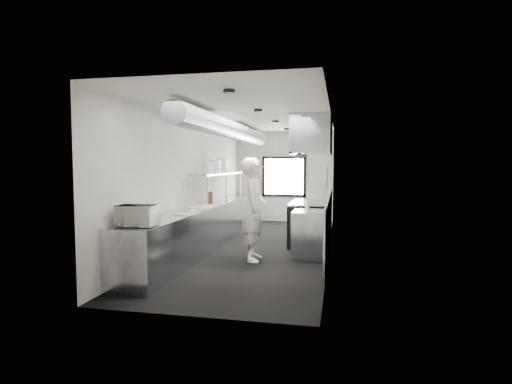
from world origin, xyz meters
The scene contains 35 objects.
floor centered at (0.00, 0.00, 0.00)m, with size 3.00×8.00×0.01m, color black.
ceiling centered at (0.00, 0.00, 2.80)m, with size 3.00×8.00×0.01m, color beige.
wall_back centered at (0.00, 4.00, 1.40)m, with size 3.00×0.02×2.80m, color silver.
wall_front centered at (0.00, -4.00, 1.40)m, with size 3.00×0.02×2.80m, color silver.
wall_left centered at (-1.50, 0.00, 1.40)m, with size 0.02×8.00×2.80m, color silver.
wall_right centered at (1.50, 0.00, 1.40)m, with size 0.02×8.00×2.80m, color silver.
wall_cladding centered at (1.48, 0.30, 0.55)m, with size 0.03×5.50×1.10m, color gray.
hvac_duct centered at (-0.70, 0.40, 2.55)m, with size 0.40×0.40×6.40m, color #9B9CA3.
service_window centered at (0.00, 3.96, 1.40)m, with size 1.36×0.05×1.25m.
exhaust_hood centered at (1.10, 0.70, 2.39)m, with size 0.81×2.20×0.88m.
prep_counter centered at (-1.15, -0.50, 0.45)m, with size 0.70×6.00×0.90m, color gray.
pass_shelf centered at (-1.19, 1.00, 1.54)m, with size 0.45×3.00×0.68m.
range centered at (1.04, 0.70, 0.47)m, with size 0.88×1.60×0.94m.
bottle_station centered at (1.15, -0.70, 0.45)m, with size 0.65×0.80×0.90m, color gray.
far_work_table centered at (-1.15, 3.20, 0.45)m, with size 0.70×1.20×0.90m, color gray.
notice_sheet_a centered at (1.47, -1.20, 1.60)m, with size 0.02×0.28×0.38m, color silver.
notice_sheet_b centered at (1.47, -1.55, 1.55)m, with size 0.02×0.28×0.38m, color silver.
line_cook centered at (0.14, -1.14, 0.95)m, with size 0.69×0.46×1.90m, color silver.
microwave centered at (-1.14, -3.12, 1.05)m, with size 0.51×0.38×0.30m, color silver.
deli_tub_a centered at (-1.30, -2.67, 0.95)m, with size 0.15×0.15×0.11m, color #ADBAAB.
deli_tub_b centered at (-1.31, -2.45, 0.95)m, with size 0.14×0.14×0.10m, color #ADBAAB.
newspaper centered at (-0.96, -1.70, 0.90)m, with size 0.31×0.39×0.01m, color silver.
small_plate centered at (-1.09, -1.17, 0.91)m, with size 0.20×0.20×0.02m, color white.
pastry centered at (-1.09, -1.17, 0.96)m, with size 0.08×0.08×0.08m, color tan.
cutting_board centered at (-1.11, -0.51, 0.91)m, with size 0.48×0.64×0.02m, color silver.
knife_block centered at (-1.26, 0.57, 1.02)m, with size 0.10×0.22×0.24m, color #52311C.
plate_stack_a centered at (-1.19, 0.19, 1.70)m, with size 0.22×0.22×0.26m, color white.
plate_stack_b centered at (-1.20, 0.79, 1.73)m, with size 0.24×0.24×0.31m, color white.
plate_stack_c centered at (-1.20, 1.35, 1.75)m, with size 0.25×0.25×0.36m, color white.
plate_stack_d centered at (-1.21, 1.56, 1.76)m, with size 0.24×0.24×0.37m, color white.
squeeze_bottle_a centered at (1.13, -1.05, 0.99)m, with size 0.06×0.06×0.18m, color silver.
squeeze_bottle_b centered at (1.11, -0.80, 1.00)m, with size 0.06×0.06×0.19m, color silver.
squeeze_bottle_c centered at (1.09, -0.74, 1.00)m, with size 0.07×0.07×0.20m, color silver.
squeeze_bottle_d centered at (1.09, -0.54, 0.99)m, with size 0.06×0.06×0.19m, color silver.
squeeze_bottle_e centered at (1.07, -0.44, 1.00)m, with size 0.07×0.07×0.20m, color silver.
Camera 1 is at (1.69, -8.34, 1.79)m, focal length 28.13 mm.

